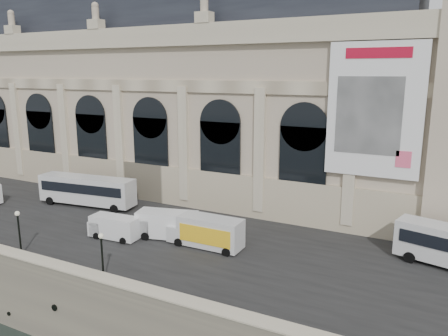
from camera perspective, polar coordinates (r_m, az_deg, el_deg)
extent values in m
cube|color=gray|center=(67.69, 0.20, -4.43)|extent=(160.00, 70.00, 6.00)
cube|color=#2D2D2D|center=(49.90, -10.92, -7.25)|extent=(160.00, 24.00, 0.06)
cube|color=gray|center=(40.85, -22.82, -11.80)|extent=(160.00, 1.20, 1.10)
cube|color=beige|center=(40.62, -22.89, -11.03)|extent=(160.00, 1.40, 0.12)
cube|color=beige|center=(64.59, -6.21, 7.36)|extent=(68.00, 18.00, 22.00)
cube|color=beige|center=(58.66, -10.93, -1.74)|extent=(68.60, 0.40, 5.00)
cube|color=beige|center=(56.96, -11.81, 16.37)|extent=(69.00, 0.80, 2.40)
cube|color=beige|center=(56.95, -11.45, 10.54)|extent=(68.00, 0.30, 1.40)
cube|color=#252A32|center=(64.88, -6.52, 19.77)|extent=(64.00, 15.00, 6.00)
cube|color=beige|center=(73.93, -25.40, 4.53)|extent=(1.20, 0.50, 14.00)
cube|color=black|center=(70.29, -22.74, 3.17)|extent=(5.20, 0.25, 9.00)
cylinder|color=black|center=(69.78, -23.05, 6.82)|extent=(5.20, 0.25, 5.20)
cube|color=beige|center=(66.31, -20.09, 4.19)|extent=(1.20, 0.50, 14.00)
cube|color=black|center=(63.03, -16.84, 2.64)|extent=(5.20, 0.25, 9.00)
cylinder|color=black|center=(62.46, -17.10, 6.71)|extent=(5.20, 0.25, 5.20)
cube|color=beige|center=(59.40, -13.49, 3.73)|extent=(1.20, 0.50, 14.00)
cube|color=black|center=(56.60, -9.52, 1.94)|extent=(5.20, 0.25, 9.00)
cylinder|color=black|center=(55.97, -9.68, 6.48)|extent=(5.20, 0.25, 5.20)
cube|color=beige|center=(53.47, -5.31, 3.08)|extent=(1.20, 0.50, 14.00)
cube|color=black|center=(51.33, -0.52, 1.04)|extent=(5.20, 0.25, 9.00)
cylinder|color=black|center=(50.63, -0.53, 6.04)|extent=(5.20, 0.25, 5.20)
cube|color=beige|center=(48.89, 4.64, 2.21)|extent=(1.20, 0.50, 14.00)
cube|color=black|center=(47.60, 10.20, -0.07)|extent=(5.20, 0.25, 9.00)
cylinder|color=black|center=(46.85, 10.41, 5.31)|extent=(5.20, 0.25, 5.20)
cube|color=beige|center=(46.06, 16.19, 1.12)|extent=(1.20, 0.50, 14.00)
cube|color=white|center=(44.86, 19.05, 7.10)|extent=(9.00, 0.35, 13.00)
cube|color=#AD0B24|center=(44.55, 19.51, 14.01)|extent=(6.00, 0.06, 1.00)
cube|color=gray|center=(44.79, 18.33, 6.50)|extent=(6.20, 0.06, 7.50)
cube|color=#F1557B|center=(44.93, 22.38, 1.04)|extent=(1.40, 0.06, 1.60)
cube|color=silver|center=(57.66, -17.46, -2.72)|extent=(13.05, 4.25, 3.31)
cube|color=black|center=(61.64, -22.24, -1.81)|extent=(0.39, 2.45, 1.28)
cube|color=black|center=(56.51, -18.32, -2.64)|extent=(11.67, 1.55, 1.18)
cube|color=black|center=(58.61, -16.67, -2.00)|extent=(11.67, 1.55, 1.18)
cylinder|color=black|center=(60.10, -21.78, -4.02)|extent=(1.10, 0.45, 1.07)
cylinder|color=black|center=(62.02, -20.16, -3.40)|extent=(1.10, 0.45, 1.07)
cylinder|color=black|center=(54.31, -14.15, -5.21)|extent=(1.10, 0.45, 1.07)
cylinder|color=black|center=(56.43, -12.63, -4.46)|extent=(1.10, 0.45, 1.07)
cube|color=black|center=(43.80, 21.85, -7.52)|extent=(0.66, 2.32, 1.24)
cylinder|color=black|center=(42.86, 23.05, -10.72)|extent=(1.07, 0.55, 1.03)
cylinder|color=black|center=(45.16, 24.11, -9.63)|extent=(1.07, 0.55, 1.03)
cube|color=white|center=(46.06, -14.04, -7.45)|extent=(5.20, 2.33, 2.16)
cube|color=white|center=(47.38, -15.99, -7.43)|extent=(1.56, 2.07, 1.50)
cube|color=black|center=(47.53, -16.53, -6.73)|extent=(0.18, 1.69, 0.75)
cylinder|color=black|center=(46.62, -16.33, -8.54)|extent=(0.73, 0.28, 0.71)
cylinder|color=black|center=(48.05, -14.83, -7.81)|extent=(0.73, 0.28, 0.71)
cylinder|color=black|center=(44.72, -13.06, -9.26)|extent=(0.73, 0.28, 0.71)
cylinder|color=black|center=(46.20, -11.61, -8.47)|extent=(0.73, 0.28, 0.71)
cube|color=white|center=(45.14, -7.45, -7.26)|extent=(6.44, 3.74, 2.58)
cube|color=white|center=(46.15, -10.27, -7.43)|extent=(2.21, 2.69, 1.79)
cube|color=black|center=(46.19, -11.01, -6.63)|extent=(0.54, 1.97, 0.90)
cylinder|color=black|center=(45.20, -10.26, -8.80)|extent=(0.89, 0.48, 0.85)
cylinder|color=black|center=(47.22, -9.12, -7.82)|extent=(0.89, 0.48, 0.85)
cylinder|color=black|center=(43.87, -5.56, -9.33)|extent=(0.89, 0.48, 0.85)
cylinder|color=black|center=(45.94, -4.60, -8.28)|extent=(0.89, 0.48, 0.85)
cube|color=silver|center=(42.41, -1.76, -8.32)|extent=(6.28, 2.42, 2.82)
cube|color=yellow|center=(41.41, -2.60, -8.85)|extent=(5.43, 0.08, 1.67)
cube|color=#AD0B24|center=(41.41, -2.60, -8.85)|extent=(3.13, 0.05, 0.63)
cube|color=silver|center=(44.35, -5.83, -8.30)|extent=(1.68, 2.30, 1.57)
cylinder|color=black|center=(43.30, -5.98, -9.64)|extent=(0.84, 0.29, 0.84)
cylinder|color=black|center=(45.19, -4.30, -8.64)|extent=(0.84, 0.29, 0.84)
cylinder|color=black|center=(40.88, 0.30, -10.95)|extent=(0.84, 0.29, 0.84)
cylinder|color=black|center=(42.88, 1.76, -9.81)|extent=(0.84, 0.29, 0.84)
cylinder|color=black|center=(45.21, -24.93, -10.12)|extent=(0.44, 0.44, 0.40)
cylinder|color=black|center=(44.58, -25.14, -7.97)|extent=(0.16, 0.16, 4.01)
sphere|color=beige|center=(43.93, -25.39, -5.39)|extent=(0.44, 0.44, 0.44)
cylinder|color=black|center=(37.67, -15.43, -13.94)|extent=(0.43, 0.43, 0.39)
cylinder|color=black|center=(36.94, -15.59, -11.50)|extent=(0.16, 0.16, 3.90)
sphere|color=beige|center=(36.17, -15.78, -8.53)|extent=(0.43, 0.43, 0.43)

